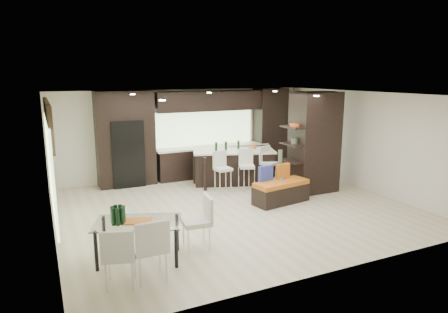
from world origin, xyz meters
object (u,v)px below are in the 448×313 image
chair_near (150,251)px  chair_far (120,258)px  chair_end (196,225)px  stool_right (269,171)px  kitchen_island (234,166)px  dining_table (139,241)px  bench (281,192)px  stool_left (223,176)px  floor_vase (280,175)px  stool_mid (247,174)px

chair_near → chair_far: (-0.45, 0.02, -0.03)m
chair_near → chair_end: 1.29m
stool_right → chair_far: bearing=-159.4°
chair_far → kitchen_island: bearing=64.1°
dining_table → chair_end: size_ratio=1.58×
dining_table → chair_near: bearing=-70.1°
kitchen_island → bench: kitchen_island is taller
kitchen_island → stool_right: size_ratio=2.52×
stool_left → bench: (0.95, -1.39, -0.18)m
bench → stool_right: bearing=61.2°
stool_right → floor_vase: 1.22m
bench → floor_vase: floor_vase is taller
stool_mid → dining_table: bearing=-120.5°
stool_mid → chair_end: bearing=-111.0°
kitchen_island → chair_far: (-4.16, -4.56, -0.05)m
stool_left → kitchen_island: bearing=43.2°
kitchen_island → chair_far: 6.17m
stool_right → chair_near: bearing=-156.5°
chair_far → chair_end: size_ratio=0.97×
stool_mid → stool_right: stool_right is taller
kitchen_island → floor_vase: size_ratio=1.82×
chair_near → stool_left: bearing=52.4°
stool_mid → chair_far: size_ratio=1.03×
bench → dining_table: dining_table is taller
stool_left → chair_near: 4.81m
bench → floor_vase: size_ratio=1.12×
stool_right → floor_vase: floor_vase is taller
floor_vase → chair_end: (-3.00, -1.88, -0.19)m
dining_table → chair_end: bearing=19.9°
stool_left → stool_right: size_ratio=0.97×
kitchen_island → stool_mid: 0.81m
stool_left → dining_table: stool_left is taller
stool_right → dining_table: bearing=-162.6°
dining_table → stool_right: bearing=54.1°
kitchen_island → bench: (0.23, -2.19, -0.21)m
kitchen_island → chair_near: bearing=-110.0°
stool_mid → stool_right: bearing=19.9°
floor_vase → chair_far: bearing=-150.0°
kitchen_island → chair_end: 4.66m
chair_near → chair_end: (1.05, 0.74, -0.02)m
chair_near → floor_vase: bearing=33.8°
chair_near → dining_table: bearing=90.9°
kitchen_island → stool_mid: (0.00, -0.81, -0.04)m
chair_near → chair_end: size_ratio=1.04×
stool_mid → chair_far: stool_mid is taller
kitchen_island → stool_mid: kitchen_island is taller
stool_left → chair_end: size_ratio=0.99×
stool_mid → bench: size_ratio=0.63×
stool_mid → floor_vase: bearing=-53.4°
stool_right → floor_vase: (-0.39, -1.14, 0.18)m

